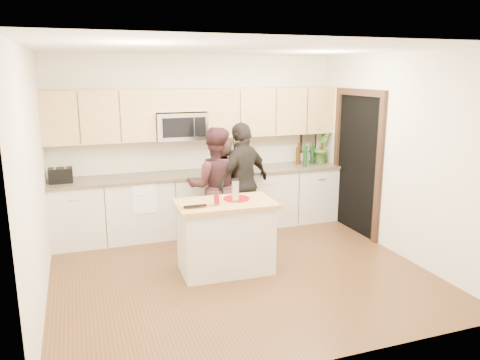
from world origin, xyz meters
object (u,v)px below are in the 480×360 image
object	(u,v)px
toaster	(61,175)
woman_left	(223,190)
woman_right	(243,183)
island	(226,236)
woman_center	(215,186)

from	to	relation	value
toaster	woman_left	size ratio (longest dim) A/B	0.21
woman_right	toaster	bearing A→B (deg)	-42.84
island	woman_center	world-z (taller)	woman_center
island	woman_center	xyz separation A→B (m)	(0.17, 1.00, 0.39)
island	woman_right	xyz separation A→B (m)	(0.58, 0.97, 0.42)
woman_right	island	bearing A→B (deg)	29.92
island	woman_center	size ratio (longest dim) A/B	0.72
island	woman_left	size ratio (longest dim) A/B	0.79
toaster	woman_center	distance (m)	2.15
island	woman_right	distance (m)	1.21
island	toaster	bearing A→B (deg)	142.34
woman_center	toaster	bearing A→B (deg)	0.76
woman_center	woman_left	bearing A→B (deg)	-151.62
island	woman_right	size ratio (longest dim) A/B	0.70
woman_center	woman_right	size ratio (longest dim) A/B	0.97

